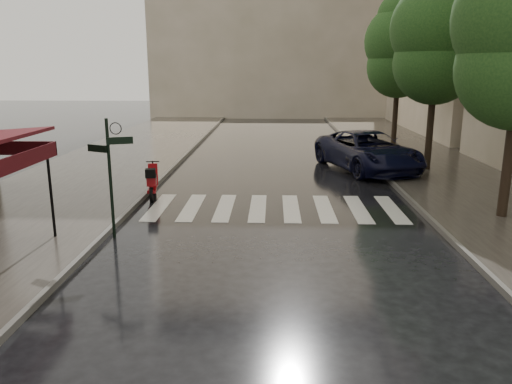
{
  "coord_description": "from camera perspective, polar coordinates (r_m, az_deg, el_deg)",
  "views": [
    {
      "loc": [
        2.91,
        -9.19,
        4.28
      ],
      "look_at": [
        2.51,
        2.44,
        1.4
      ],
      "focal_mm": 35.0,
      "sensor_mm": 36.0,
      "label": 1
    }
  ],
  "objects": [
    {
      "name": "parked_car",
      "position": [
        22.09,
        12.65,
        4.59
      ],
      "size": [
        4.49,
        6.59,
        1.67
      ],
      "primitive_type": "imported",
      "rotation": [
        0.0,
        0.0,
        0.31
      ],
      "color": "black",
      "rests_on": "ground"
    },
    {
      "name": "backdrop_building",
      "position": [
        47.54,
        2.2,
        20.8
      ],
      "size": [
        22.0,
        6.0,
        20.0
      ],
      "primitive_type": "cube",
      "color": "tan",
      "rests_on": "ground"
    },
    {
      "name": "signpost",
      "position": [
        13.1,
        -16.35,
        2.56
      ],
      "size": [
        1.17,
        0.29,
        3.1
      ],
      "color": "black",
      "rests_on": "ground"
    },
    {
      "name": "curb_near",
      "position": [
        22.04,
        -9.49,
        2.71
      ],
      "size": [
        0.12,
        60.0,
        0.16
      ],
      "primitive_type": "cube",
      "color": "#595651",
      "rests_on": "ground"
    },
    {
      "name": "scooter",
      "position": [
        17.31,
        -11.77,
        1.1
      ],
      "size": [
        0.61,
        1.74,
        1.15
      ],
      "rotation": [
        0.0,
        0.0,
        0.16
      ],
      "color": "black",
      "rests_on": "ground"
    },
    {
      "name": "sidewalk_far",
      "position": [
        22.82,
        20.7,
        2.34
      ],
      "size": [
        5.5,
        60.0,
        0.12
      ],
      "primitive_type": "cube",
      "color": "#38332D",
      "rests_on": "ground"
    },
    {
      "name": "tree_far",
      "position": [
        29.02,
        16.11,
        15.7
      ],
      "size": [
        3.8,
        3.8,
        8.16
      ],
      "color": "black",
      "rests_on": "sidewalk_far"
    },
    {
      "name": "sidewalk_near",
      "position": [
        22.85,
        -17.02,
        2.64
      ],
      "size": [
        6.0,
        60.0,
        0.12
      ],
      "primitive_type": "cube",
      "color": "#38332D",
      "rests_on": "ground"
    },
    {
      "name": "curb_far",
      "position": [
        22.08,
        13.8,
        2.51
      ],
      "size": [
        0.12,
        60.0,
        0.16
      ],
      "primitive_type": "cube",
      "color": "#595651",
      "rests_on": "ground"
    },
    {
      "name": "crosswalk",
      "position": [
        15.78,
        2.12,
        -1.83
      ],
      "size": [
        7.85,
        3.2,
        0.01
      ],
      "color": "silver",
      "rests_on": "ground"
    },
    {
      "name": "ground",
      "position": [
        10.55,
        -14.48,
        -10.51
      ],
      "size": [
        120.0,
        120.0,
        0.0
      ],
      "primitive_type": "plane",
      "color": "black",
      "rests_on": "ground"
    },
    {
      "name": "tree_mid",
      "position": [
        22.23,
        20.06,
        16.48
      ],
      "size": [
        3.8,
        3.8,
        8.34
      ],
      "color": "black",
      "rests_on": "sidewalk_far"
    }
  ]
}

